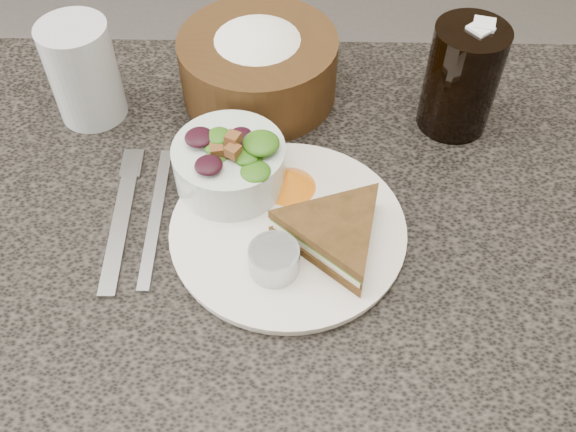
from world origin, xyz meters
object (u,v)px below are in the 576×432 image
(cola_glass, at_px, (463,75))
(water_glass, at_px, (83,72))
(bread_basket, at_px, (258,57))
(dressing_ramekin, at_px, (274,260))
(dinner_plate, at_px, (288,230))
(dining_table, at_px, (275,378))
(salad_bowl, at_px, (229,159))
(sandwich, at_px, (336,233))

(cola_glass, relative_size, water_glass, 1.16)
(bread_basket, xyz_separation_m, water_glass, (-0.21, -0.04, 0.01))
(dressing_ramekin, relative_size, cola_glass, 0.35)
(dressing_ramekin, xyz_separation_m, bread_basket, (-0.03, 0.29, 0.03))
(dressing_ramekin, bearing_deg, dinner_plate, 76.56)
(dressing_ramekin, distance_m, cola_glass, 0.33)
(dinner_plate, relative_size, dressing_ramekin, 4.86)
(water_glass, bearing_deg, dining_table, -39.38)
(dinner_plate, xyz_separation_m, cola_glass, (0.21, 0.19, 0.07))
(dining_table, relative_size, salad_bowl, 7.89)
(sandwich, relative_size, salad_bowl, 1.14)
(cola_glass, bearing_deg, water_glass, 178.71)
(salad_bowl, distance_m, cola_glass, 0.30)
(bread_basket, relative_size, water_glass, 1.58)
(dining_table, height_order, water_glass, water_glass)
(sandwich, distance_m, dressing_ramekin, 0.07)
(sandwich, xyz_separation_m, cola_glass, (0.16, 0.21, 0.04))
(dinner_plate, xyz_separation_m, water_glass, (-0.26, 0.20, 0.06))
(dining_table, xyz_separation_m, cola_glass, (0.23, 0.18, 0.45))
(salad_bowl, height_order, cola_glass, cola_glass)
(dining_table, height_order, cola_glass, cola_glass)
(sandwich, height_order, cola_glass, cola_glass)
(bread_basket, height_order, cola_glass, cola_glass)
(bread_basket, height_order, water_glass, water_glass)
(salad_bowl, height_order, water_glass, water_glass)
(dressing_ramekin, bearing_deg, water_glass, 133.89)
(dinner_plate, xyz_separation_m, bread_basket, (-0.04, 0.24, 0.05))
(water_glass, bearing_deg, bread_basket, 11.16)
(bread_basket, bearing_deg, cola_glass, -11.91)
(cola_glass, bearing_deg, sandwich, -126.68)
(sandwich, relative_size, bread_basket, 0.71)
(sandwich, bearing_deg, dressing_ramekin, -112.01)
(dinner_plate, distance_m, cola_glass, 0.29)
(sandwich, distance_m, bread_basket, 0.28)
(bread_basket, bearing_deg, dressing_ramekin, -84.31)
(dining_table, distance_m, dinner_plate, 0.38)
(sandwich, relative_size, dressing_ramekin, 2.75)
(cola_glass, bearing_deg, dressing_ramekin, -132.23)
(dining_table, xyz_separation_m, dressing_ramekin, (0.01, -0.06, 0.40))
(dining_table, height_order, sandwich, sandwich)
(dinner_plate, height_order, cola_glass, cola_glass)
(sandwich, xyz_separation_m, salad_bowl, (-0.12, 0.09, 0.02))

